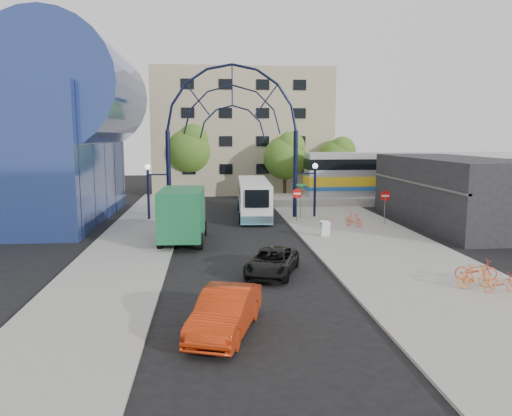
{
  "coord_description": "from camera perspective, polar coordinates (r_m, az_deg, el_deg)",
  "views": [
    {
      "loc": [
        -1.89,
        -25.25,
        6.6
      ],
      "look_at": [
        1.08,
        6.0,
        2.03
      ],
      "focal_mm": 35.0,
      "sensor_mm": 36.0,
      "label": 1
    }
  ],
  "objects": [
    {
      "name": "bike_far_c",
      "position": [
        23.36,
        26.2,
        -7.68
      ],
      "size": [
        1.55,
        0.61,
        0.8
      ],
      "primitive_type": "imported",
      "rotation": [
        0.0,
        0.0,
        1.62
      ],
      "color": "#DA5B2B",
      "rests_on": "sidewalk_east"
    },
    {
      "name": "apartment_block",
      "position": [
        60.35,
        -1.76,
        8.65
      ],
      "size": [
        20.0,
        12.1,
        14.0
      ],
      "color": "tan",
      "rests_on": "ground"
    },
    {
      "name": "tree_north_a",
      "position": [
        51.84,
        3.48,
        6.05
      ],
      "size": [
        4.48,
        4.48,
        7.0
      ],
      "color": "#382314",
      "rests_on": "ground"
    },
    {
      "name": "gateway_arch",
      "position": [
        39.34,
        -2.73,
        11.12
      ],
      "size": [
        13.64,
        0.44,
        12.1
      ],
      "color": "black",
      "rests_on": "ground"
    },
    {
      "name": "street_name_sign",
      "position": [
        38.77,
        5.14,
        1.62
      ],
      "size": [
        0.7,
        0.7,
        2.8
      ],
      "color": "slate",
      "rests_on": "sidewalk_east"
    },
    {
      "name": "ground",
      "position": [
        26.17,
        -1.12,
        -6.33
      ],
      "size": [
        120.0,
        120.0,
        0.0
      ],
      "primitive_type": "plane",
      "color": "black",
      "rests_on": "ground"
    },
    {
      "name": "sandwich_board",
      "position": [
        32.64,
        7.93,
        -2.14
      ],
      "size": [
        0.55,
        0.61,
        0.99
      ],
      "color": "white",
      "rests_on": "sidewalk_east"
    },
    {
      "name": "bike_near_a",
      "position": [
        34.75,
        8.17,
        -1.79
      ],
      "size": [
        0.63,
        1.75,
        0.91
      ],
      "primitive_type": "imported",
      "rotation": [
        0.0,
        0.0,
        0.01
      ],
      "color": "#E0402C",
      "rests_on": "sidewalk_east"
    },
    {
      "name": "bike_far_b",
      "position": [
        23.52,
        23.75,
        -7.16
      ],
      "size": [
        1.73,
        0.71,
        1.01
      ],
      "primitive_type": "imported",
      "rotation": [
        0.0,
        0.0,
        1.71
      ],
      "color": "orange",
      "rests_on": "sidewalk_east"
    },
    {
      "name": "train_platform",
      "position": [
        52.44,
        19.29,
        1.02
      ],
      "size": [
        32.0,
        5.0,
        0.8
      ],
      "primitive_type": "cube",
      "color": "gray",
      "rests_on": "ground"
    },
    {
      "name": "plaza_west",
      "position": [
        32.26,
        -13.56,
        -3.66
      ],
      "size": [
        5.0,
        50.0,
        0.12
      ],
      "primitive_type": "cube",
      "color": "gray",
      "rests_on": "ground"
    },
    {
      "name": "red_sedan",
      "position": [
        17.1,
        -3.53,
        -11.74
      ],
      "size": [
        2.87,
        4.83,
        1.5
      ],
      "primitive_type": "imported",
      "rotation": [
        0.0,
        0.0,
        -0.3
      ],
      "color": "#B52A0B",
      "rests_on": "ground"
    },
    {
      "name": "do_not_enter_sign",
      "position": [
        37.82,
        14.54,
        0.98
      ],
      "size": [
        0.76,
        0.07,
        2.48
      ],
      "color": "slate",
      "rests_on": "sidewalk_east"
    },
    {
      "name": "green_truck",
      "position": [
        31.32,
        -8.3,
        -0.8
      ],
      "size": [
        2.88,
        6.87,
        3.41
      ],
      "rotation": [
        0.0,
        0.0,
        -0.05
      ],
      "color": "black",
      "rests_on": "ground"
    },
    {
      "name": "tree_north_b",
      "position": [
        55.23,
        -7.55,
        6.82
      ],
      "size": [
        5.12,
        5.12,
        8.0
      ],
      "color": "#382314",
      "rests_on": "ground"
    },
    {
      "name": "sidewalk_east",
      "position": [
        31.56,
        12.99,
        -3.9
      ],
      "size": [
        8.0,
        56.0,
        0.12
      ],
      "primitive_type": "cube",
      "color": "gray",
      "rests_on": "ground"
    },
    {
      "name": "transit_hall",
      "position": [
        42.43,
        -24.09,
        7.7
      ],
      "size": [
        16.5,
        18.0,
        14.5
      ],
      "color": "navy",
      "rests_on": "ground"
    },
    {
      "name": "city_bus",
      "position": [
        41.15,
        -0.26,
        1.21
      ],
      "size": [
        2.92,
        10.83,
        2.94
      ],
      "rotation": [
        0.0,
        0.0,
        -0.05
      ],
      "color": "white",
      "rests_on": "ground"
    },
    {
      "name": "commercial_block_east",
      "position": [
        39.74,
        21.37,
        1.78
      ],
      "size": [
        6.0,
        16.0,
        5.0
      ],
      "primitive_type": "cube",
      "color": "black",
      "rests_on": "ground"
    },
    {
      "name": "bike_far_a",
      "position": [
        24.73,
        23.85,
        -6.47
      ],
      "size": [
        1.95,
        1.03,
        0.97
      ],
      "primitive_type": "imported",
      "rotation": [
        0.0,
        0.0,
        1.36
      ],
      "color": "red",
      "rests_on": "sidewalk_east"
    },
    {
      "name": "train_car",
      "position": [
        52.21,
        19.42,
        3.74
      ],
      "size": [
        25.1,
        3.05,
        4.2
      ],
      "color": "#B7B7BC",
      "rests_on": "train_platform"
    },
    {
      "name": "bike_near_b",
      "position": [
        36.56,
        11.07,
        -1.29
      ],
      "size": [
        1.22,
        1.68,
        1.0
      ],
      "primitive_type": "imported",
      "rotation": [
        0.0,
        0.0,
        0.51
      ],
      "color": "#EE592F",
      "rests_on": "sidewalk_east"
    },
    {
      "name": "stop_sign",
      "position": [
        38.12,
        4.71,
        1.31
      ],
      "size": [
        0.8,
        0.07,
        2.5
      ],
      "color": "slate",
      "rests_on": "sidewalk_east"
    },
    {
      "name": "black_suv",
      "position": [
        23.99,
        1.87,
        -6.17
      ],
      "size": [
        3.38,
        4.86,
        1.23
      ],
      "primitive_type": "imported",
      "rotation": [
        0.0,
        0.0,
        -0.33
      ],
      "color": "black",
      "rests_on": "ground"
    },
    {
      "name": "tree_north_c",
      "position": [
        55.04,
        9.37,
        5.74
      ],
      "size": [
        4.16,
        4.16,
        6.5
      ],
      "color": "#382314",
      "rests_on": "ground"
    }
  ]
}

